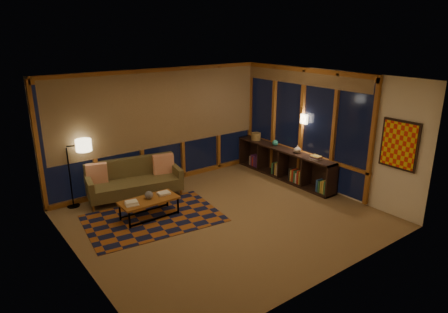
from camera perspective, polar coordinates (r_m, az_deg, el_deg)
floor at (r=7.89m, az=0.11°, el=-8.78°), size 5.50×5.00×0.01m
ceiling at (r=7.10m, az=0.13°, el=11.10°), size 5.50×5.00×0.01m
walls at (r=7.38m, az=0.12°, el=0.63°), size 5.51×5.01×2.70m
window_wall_back at (r=9.37m, az=-8.87°, el=4.14°), size 5.30×0.16×2.60m
window_wall_right at (r=9.57m, az=10.88°, el=4.32°), size 0.16×3.70×2.60m
wall_art at (r=8.18m, az=23.75°, el=1.54°), size 0.06×0.74×0.94m
wall_sconce at (r=9.38m, az=11.38°, el=5.28°), size 0.12×0.18×0.22m
sofa at (r=8.86m, az=-12.69°, el=-3.30°), size 2.09×1.15×0.81m
pillow_left at (r=8.84m, az=-17.72°, el=-2.28°), size 0.46×0.26×0.43m
pillow_right at (r=9.08m, az=-8.67°, el=-0.99°), size 0.48×0.26×0.46m
area_rug at (r=7.99m, az=-10.04°, el=-8.67°), size 2.72×1.98×0.01m
coffee_table at (r=7.98m, az=-10.61°, el=-7.27°), size 1.13×0.53×0.38m
book_stack_a at (r=7.73m, az=-13.09°, el=-6.48°), size 0.27×0.23×0.07m
book_stack_b at (r=8.07m, az=-8.58°, el=-5.22°), size 0.26×0.21×0.05m
ceramic_pot at (r=7.90m, az=-10.68°, el=-5.40°), size 0.18×0.18×0.16m
floor_lamp at (r=8.69m, az=-21.19°, el=-2.36°), size 0.55×0.46×1.43m
bookshelf at (r=9.90m, az=8.50°, el=-0.97°), size 0.40×3.00×0.75m
basket at (r=10.46m, az=4.59°, el=2.87°), size 0.31×0.31×0.19m
teal_bowl at (r=9.98m, az=7.33°, el=1.94°), size 0.18×0.18×0.15m
vase at (r=9.48m, az=10.45°, el=1.06°), size 0.19×0.19×0.19m
shelf_book_stack at (r=9.15m, az=13.00°, el=-0.14°), size 0.20×0.25×0.07m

